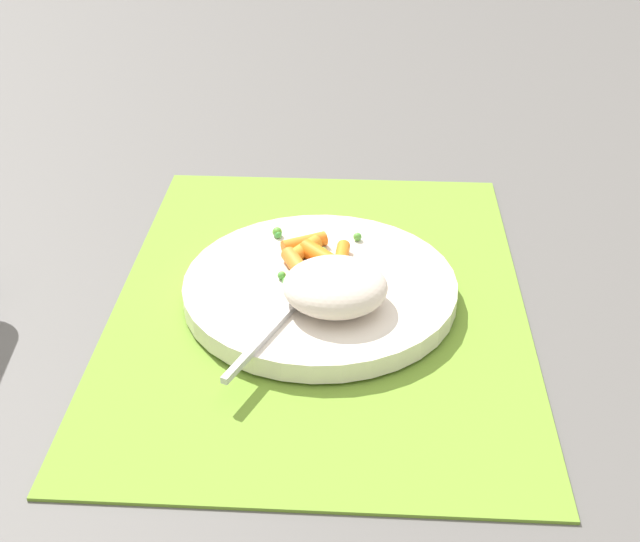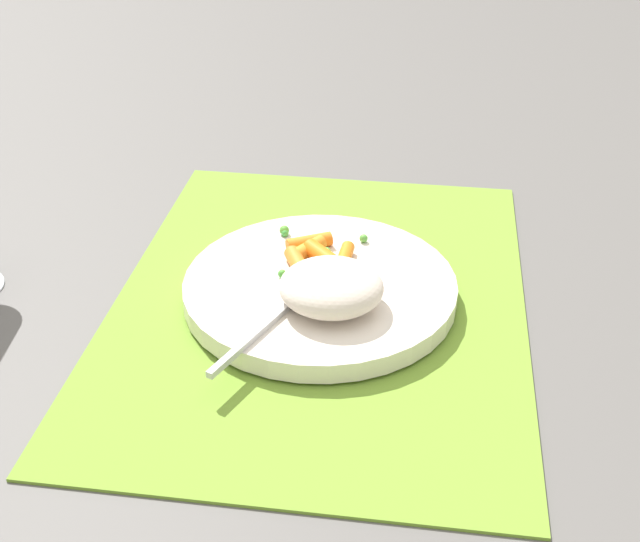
% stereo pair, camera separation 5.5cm
% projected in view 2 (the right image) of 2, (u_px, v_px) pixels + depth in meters
% --- Properties ---
extents(ground_plane, '(2.40, 2.40, 0.00)m').
position_uv_depth(ground_plane, '(320.00, 302.00, 0.80)').
color(ground_plane, '#565451').
extents(placemat, '(0.51, 0.38, 0.01)m').
position_uv_depth(placemat, '(320.00, 300.00, 0.80)').
color(placemat, olive).
rests_on(placemat, ground_plane).
extents(plate, '(0.25, 0.25, 0.02)m').
position_uv_depth(plate, '(320.00, 289.00, 0.79)').
color(plate, silver).
rests_on(plate, placemat).
extents(rice_mound, '(0.09, 0.09, 0.04)m').
position_uv_depth(rice_mound, '(331.00, 287.00, 0.74)').
color(rice_mound, beige).
rests_on(rice_mound, plate).
extents(carrot_portion, '(0.08, 0.07, 0.02)m').
position_uv_depth(carrot_portion, '(316.00, 255.00, 0.81)').
color(carrot_portion, orange).
rests_on(carrot_portion, plate).
extents(pea_scatter, '(0.10, 0.09, 0.01)m').
position_uv_depth(pea_scatter, '(318.00, 259.00, 0.81)').
color(pea_scatter, green).
rests_on(pea_scatter, plate).
extents(fork, '(0.19, 0.09, 0.01)m').
position_uv_depth(fork, '(295.00, 300.00, 0.75)').
color(fork, silver).
rests_on(fork, plate).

